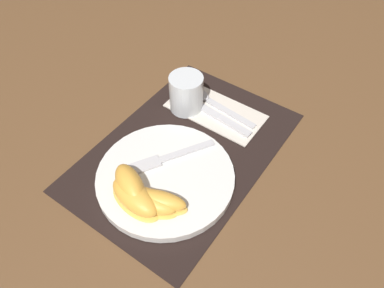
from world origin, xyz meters
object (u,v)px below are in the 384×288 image
at_px(citrus_wedge_0, 130,186).
at_px(knife, 214,114).
at_px(juice_glass, 186,95).
at_px(fork, 163,159).
at_px(citrus_wedge_2, 147,201).
at_px(citrus_wedge_1, 135,198).
at_px(citrus_wedge_3, 157,201).
at_px(spoon, 206,98).
at_px(plate, 166,177).

bearing_deg(citrus_wedge_0, knife, -1.60).
distance_m(juice_glass, fork, 0.17).
distance_m(juice_glass, citrus_wedge_0, 0.26).
height_order(juice_glass, citrus_wedge_2, juice_glass).
height_order(fork, citrus_wedge_2, citrus_wedge_2).
bearing_deg(citrus_wedge_1, knife, 2.96).
relative_size(juice_glass, citrus_wedge_2, 0.68).
xyz_separation_m(fork, citrus_wedge_3, (-0.08, -0.05, 0.01)).
bearing_deg(spoon, knife, -125.77).
height_order(juice_glass, citrus_wedge_1, juice_glass).
xyz_separation_m(knife, citrus_wedge_1, (-0.27, -0.01, 0.03)).
distance_m(knife, spoon, 0.05).
distance_m(fork, citrus_wedge_0, 0.09).
distance_m(plate, fork, 0.04).
bearing_deg(spoon, juice_glass, 151.18).
xyz_separation_m(plate, citrus_wedge_2, (-0.07, -0.02, 0.02)).
height_order(knife, fork, fork).
relative_size(spoon, citrus_wedge_3, 1.71).
bearing_deg(spoon, citrus_wedge_2, -165.50).
height_order(plate, citrus_wedge_2, citrus_wedge_2).
height_order(juice_glass, citrus_wedge_3, juice_glass).
bearing_deg(citrus_wedge_3, citrus_wedge_1, 117.83).
xyz_separation_m(knife, fork, (-0.17, 0.01, 0.01)).
bearing_deg(citrus_wedge_0, citrus_wedge_3, -84.22).
xyz_separation_m(spoon, citrus_wedge_1, (-0.30, -0.06, 0.02)).
bearing_deg(knife, citrus_wedge_2, -172.80).
height_order(plate, knife, plate).
distance_m(plate, citrus_wedge_3, 0.07).
xyz_separation_m(spoon, citrus_wedge_0, (-0.29, -0.04, 0.03)).
distance_m(knife, citrus_wedge_1, 0.27).
distance_m(knife, citrus_wedge_2, 0.27).
height_order(citrus_wedge_1, citrus_wedge_3, citrus_wedge_1).
xyz_separation_m(citrus_wedge_2, citrus_wedge_3, (0.01, -0.01, 0.00)).
distance_m(spoon, fork, 0.20).
relative_size(juice_glass, citrus_wedge_0, 0.78).
xyz_separation_m(fork, citrus_wedge_2, (-0.09, -0.04, 0.01)).
distance_m(fork, citrus_wedge_3, 0.10).
distance_m(spoon, citrus_wedge_1, 0.31).
xyz_separation_m(knife, citrus_wedge_2, (-0.26, -0.03, 0.02)).
height_order(knife, citrus_wedge_2, citrus_wedge_2).
height_order(plate, spoon, plate).
bearing_deg(citrus_wedge_1, juice_glass, 17.08).
relative_size(juice_glass, spoon, 0.43).
relative_size(knife, spoon, 1.03).
relative_size(plate, citrus_wedge_2, 2.12).
height_order(plate, citrus_wedge_0, citrus_wedge_0).
distance_m(knife, citrus_wedge_0, 0.26).
xyz_separation_m(spoon, citrus_wedge_3, (-0.29, -0.09, 0.02)).
xyz_separation_m(plate, fork, (0.03, 0.02, 0.01)).
distance_m(spoon, citrus_wedge_2, 0.31).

